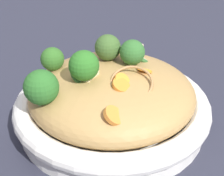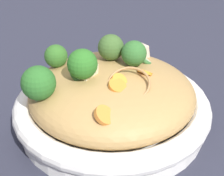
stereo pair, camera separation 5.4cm
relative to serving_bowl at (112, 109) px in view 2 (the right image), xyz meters
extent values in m
plane|color=#2A2B39|center=(0.00, 0.00, -0.03)|extent=(3.00, 3.00, 0.00)
cylinder|color=white|center=(0.00, 0.00, -0.02)|extent=(0.30, 0.30, 0.02)
torus|color=white|center=(0.00, 0.00, 0.01)|extent=(0.32, 0.32, 0.03)
ellipsoid|color=#AF874D|center=(0.00, 0.00, 0.03)|extent=(0.27, 0.27, 0.08)
torus|color=#AE7D49|center=(0.04, -0.01, 0.07)|extent=(0.09, 0.09, 0.03)
torus|color=#A5884B|center=(0.04, -0.06, 0.05)|extent=(0.06, 0.06, 0.02)
torus|color=tan|center=(-0.02, 0.03, 0.06)|extent=(0.07, 0.07, 0.03)
torus|color=#B18545|center=(-0.01, -0.04, 0.05)|extent=(0.05, 0.05, 0.02)
cone|color=#8EAC77|center=(-0.09, -0.04, 0.06)|extent=(0.02, 0.02, 0.01)
sphere|color=#316624|center=(-0.09, -0.04, 0.08)|extent=(0.05, 0.05, 0.04)
cone|color=#97B271|center=(-0.02, -0.05, 0.07)|extent=(0.03, 0.03, 0.02)
sphere|color=#2D6E23|center=(-0.02, -0.05, 0.09)|extent=(0.06, 0.06, 0.05)
cone|color=#92AC6F|center=(-0.04, -0.11, 0.05)|extent=(0.03, 0.03, 0.01)
sphere|color=#2B6626|center=(-0.04, -0.11, 0.08)|extent=(0.07, 0.07, 0.05)
cone|color=#97B66D|center=(0.01, 0.04, 0.07)|extent=(0.02, 0.02, 0.02)
sphere|color=#31682C|center=(0.01, 0.04, 0.09)|extent=(0.04, 0.04, 0.04)
cone|color=#96B46E|center=(-0.03, 0.03, 0.07)|extent=(0.03, 0.02, 0.02)
sphere|color=#3D5F2A|center=(-0.03, 0.03, 0.09)|extent=(0.05, 0.05, 0.04)
cylinder|color=orange|center=(0.07, -0.08, 0.06)|extent=(0.03, 0.04, 0.02)
cylinder|color=orange|center=(0.03, -0.02, 0.07)|extent=(0.02, 0.02, 0.02)
cylinder|color=orange|center=(-0.02, 0.06, 0.07)|extent=(0.03, 0.02, 0.02)
cylinder|color=orange|center=(0.04, 0.03, 0.07)|extent=(0.03, 0.03, 0.02)
cylinder|color=orange|center=(0.04, -0.03, 0.07)|extent=(0.03, 0.03, 0.02)
cylinder|color=#BFE09F|center=(-0.03, -0.04, 0.07)|extent=(0.03, 0.04, 0.02)
torus|color=#35612C|center=(-0.03, -0.04, 0.07)|extent=(0.04, 0.04, 0.03)
cylinder|color=beige|center=(0.00, 0.07, 0.07)|extent=(0.04, 0.04, 0.02)
torus|color=#34662F|center=(0.00, 0.07, 0.07)|extent=(0.05, 0.05, 0.03)
cube|color=beige|center=(-0.02, 0.08, 0.07)|extent=(0.03, 0.04, 0.03)
cube|color=beige|center=(-0.02, -0.04, 0.08)|extent=(0.04, 0.03, 0.03)
camera|label=1|loc=(0.30, -0.36, 0.32)|focal=54.11mm
camera|label=2|loc=(0.34, -0.32, 0.32)|focal=54.11mm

